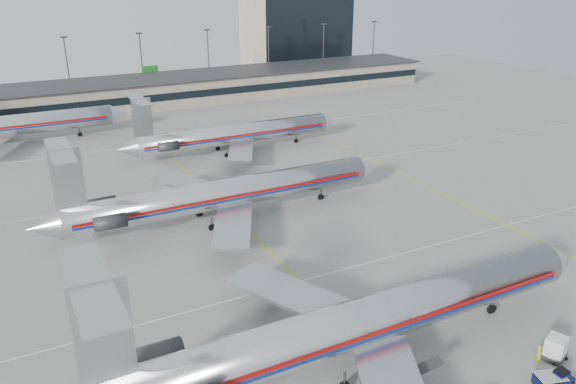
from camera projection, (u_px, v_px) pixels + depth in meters
ground at (353, 333)px, 50.34m from camera, size 260.00×260.00×0.00m
apron_markings at (300, 281)px, 58.59m from camera, size 160.00×0.15×0.02m
terminal at (120, 94)px, 129.99m from camera, size 162.00×17.00×6.25m
light_mast_row at (105, 62)px, 139.54m from camera, size 163.60×0.40×15.28m
distant_building at (295, 28)px, 177.66m from camera, size 30.00×20.00×25.00m
jet_foreground at (351, 325)px, 45.06m from camera, size 50.03×29.46×13.09m
jet_second_row at (219, 194)px, 71.56m from camera, size 47.16×27.77×12.34m
jet_third_row at (231, 134)px, 98.34m from camera, size 41.28×25.39×11.29m
tug_right at (561, 379)px, 43.65m from camera, size 1.92×1.03×1.56m
cart_inner at (550, 382)px, 43.43m from camera, size 2.51×2.05×1.23m
uld_container at (556, 348)px, 46.67m from camera, size 2.38×2.20×2.04m
ramp_worker_near at (539, 354)px, 46.28m from camera, size 0.61×0.69×1.59m
ramp_worker_far at (558, 347)px, 47.11m from camera, size 0.99×0.94×1.60m
cone_right at (562, 369)px, 45.26m from camera, size 0.59×0.59×0.62m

